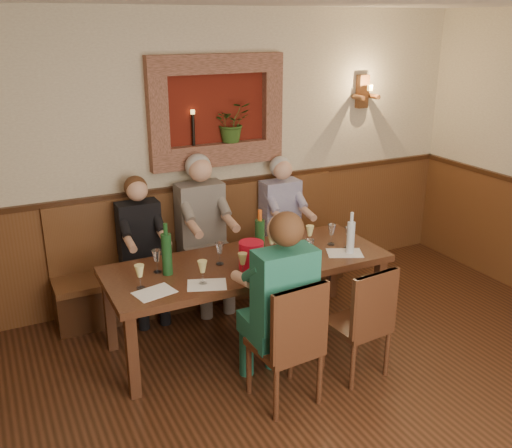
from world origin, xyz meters
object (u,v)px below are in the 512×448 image
(chair_near_right, at_px, (357,342))
(spittoon_bucket, at_px, (251,255))
(person_bench_mid, at_px, (205,244))
(bench, at_px, (208,266))
(wine_bottle_green_a, at_px, (260,239))
(water_bottle, at_px, (351,237))
(dining_table, at_px, (248,269))
(wine_bottle_green_b, at_px, (167,253))
(person_bench_right, at_px, (284,235))
(person_bench_left, at_px, (144,261))
(chair_near_left, at_px, (285,366))
(person_chair_front, at_px, (278,319))

(chair_near_right, xyz_separation_m, spittoon_bucket, (-0.59, 0.69, 0.59))
(chair_near_right, height_order, person_bench_mid, person_bench_mid)
(bench, distance_m, wine_bottle_green_a, 1.15)
(wine_bottle_green_a, height_order, water_bottle, wine_bottle_green_a)
(dining_table, height_order, bench, bench)
(bench, xyz_separation_m, wine_bottle_green_b, (-0.69, -0.90, 0.60))
(dining_table, height_order, person_bench_right, person_bench_right)
(dining_table, bearing_deg, wine_bottle_green_a, -13.30)
(chair_near_right, height_order, person_bench_right, person_bench_right)
(wine_bottle_green_b, bearing_deg, water_bottle, -10.06)
(bench, xyz_separation_m, spittoon_bucket, (-0.04, -1.10, 0.54))
(person_bench_left, bearing_deg, water_bottle, -34.50)
(chair_near_left, bearing_deg, person_chair_front, 86.17)
(chair_near_right, bearing_deg, dining_table, 117.49)
(bench, height_order, chair_near_right, bench)
(chair_near_left, bearing_deg, water_bottle, 28.88)
(person_chair_front, distance_m, wine_bottle_green_a, 0.85)
(person_bench_left, height_order, wine_bottle_green_b, person_bench_left)
(dining_table, distance_m, bench, 1.01)
(dining_table, xyz_separation_m, person_bench_mid, (-0.07, 0.84, -0.05))
(wine_bottle_green_a, bearing_deg, water_bottle, -14.97)
(chair_near_right, relative_size, water_bottle, 2.50)
(spittoon_bucket, xyz_separation_m, wine_bottle_green_a, (0.14, 0.13, 0.07))
(dining_table, bearing_deg, wine_bottle_green_b, 176.15)
(chair_near_left, height_order, person_bench_right, person_bench_right)
(bench, bearing_deg, person_bench_left, -171.38)
(person_bench_left, distance_m, person_chair_front, 1.71)
(wine_bottle_green_a, bearing_deg, person_chair_front, -106.95)
(person_chair_front, distance_m, water_bottle, 1.18)
(chair_near_left, distance_m, person_bench_right, 2.00)
(person_bench_left, bearing_deg, person_bench_right, -0.04)
(spittoon_bucket, bearing_deg, person_bench_mid, 91.51)
(person_bench_right, relative_size, water_bottle, 3.70)
(chair_near_right, distance_m, water_bottle, 0.94)
(water_bottle, bearing_deg, bench, 126.79)
(person_bench_left, height_order, wine_bottle_green_a, person_bench_left)
(person_bench_mid, xyz_separation_m, wine_bottle_green_b, (-0.62, -0.79, 0.31))
(chair_near_right, bearing_deg, wine_bottle_green_a, 113.19)
(person_bench_mid, bearing_deg, chair_near_right, -69.77)
(dining_table, height_order, person_bench_left, person_bench_left)
(person_bench_mid, height_order, wine_bottle_green_b, person_bench_mid)
(bench, relative_size, wine_bottle_green_b, 6.95)
(chair_near_right, relative_size, person_bench_mid, 0.63)
(person_bench_right, distance_m, person_chair_front, 1.87)
(chair_near_left, distance_m, person_bench_left, 1.84)
(chair_near_left, xyz_separation_m, person_bench_right, (0.94, 1.74, 0.28))
(dining_table, height_order, water_bottle, water_bottle)
(dining_table, distance_m, chair_near_right, 1.08)
(person_chair_front, height_order, wine_bottle_green_b, person_chair_front)
(person_bench_right, bearing_deg, spittoon_bucket, -130.84)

